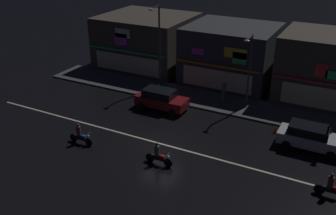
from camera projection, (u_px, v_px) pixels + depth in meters
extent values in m
plane|color=black|center=(162.00, 144.00, 26.46)|extent=(140.00, 140.00, 0.00)
cube|color=beige|center=(162.00, 144.00, 26.45)|extent=(30.37, 0.16, 0.01)
cube|color=#424447|center=(207.00, 100.00, 33.12)|extent=(31.97, 3.87, 0.14)
cube|color=#4C443A|center=(148.00, 40.00, 40.94)|extent=(9.20, 8.25, 5.35)
cube|color=#33E572|center=(126.00, 51.00, 37.57)|extent=(8.74, 0.24, 0.12)
cube|color=white|center=(122.00, 33.00, 37.01)|extent=(1.70, 0.08, 0.88)
cube|color=#D83FD8|center=(121.00, 39.00, 37.37)|extent=(1.47, 0.08, 1.15)
cube|color=beige|center=(127.00, 64.00, 38.17)|extent=(7.36, 0.06, 1.80)
cube|color=#383A3F|center=(231.00, 54.00, 36.52)|extent=(8.16, 7.32, 5.39)
cube|color=orange|center=(217.00, 66.00, 33.54)|extent=(7.75, 0.24, 0.12)
cube|color=#D83FD8|center=(198.00, 51.00, 33.93)|extent=(1.21, 0.08, 0.58)
cube|color=yellow|center=(235.00, 53.00, 32.33)|extent=(2.01, 0.08, 0.88)
cube|color=#33E572|center=(239.00, 58.00, 32.34)|extent=(1.24, 0.08, 1.02)
cube|color=beige|center=(216.00, 80.00, 34.14)|extent=(6.53, 0.06, 1.80)
cube|color=red|center=(333.00, 85.00, 29.50)|extent=(9.05, 0.24, 0.12)
cube|color=red|center=(321.00, 70.00, 29.55)|extent=(0.96, 0.08, 1.12)
cube|color=beige|center=(330.00, 100.00, 30.10)|extent=(7.62, 0.06, 1.80)
cylinder|color=#47494C|center=(159.00, 47.00, 34.25)|extent=(0.16, 0.16, 7.52)
cube|color=#47494C|center=(155.00, 7.00, 32.13)|extent=(0.10, 1.40, 0.10)
ellipsoid|color=#F9E099|center=(151.00, 10.00, 31.60)|extent=(0.44, 0.32, 0.20)
cylinder|color=#47494C|center=(249.00, 72.00, 30.32)|extent=(0.16, 0.16, 6.13)
cube|color=#47494C|center=(250.00, 38.00, 28.50)|extent=(0.10, 1.40, 0.10)
ellipsoid|color=#F9E099|center=(247.00, 41.00, 27.97)|extent=(0.44, 0.32, 0.20)
cylinder|color=#4C664C|center=(224.00, 92.00, 32.57)|extent=(0.33, 0.33, 1.51)
sphere|color=tan|center=(224.00, 83.00, 32.20)|extent=(0.22, 0.22, 0.22)
cube|color=maroon|center=(162.00, 101.00, 31.38)|extent=(4.30, 1.78, 0.76)
cube|color=black|center=(159.00, 93.00, 31.18)|extent=(2.58, 1.57, 0.60)
cube|color=#F9F2CC|center=(188.00, 102.00, 30.93)|extent=(0.08, 0.20, 0.12)
cube|color=#F9F2CC|center=(182.00, 108.00, 29.96)|extent=(0.08, 0.20, 0.12)
cylinder|color=black|center=(182.00, 105.00, 31.65)|extent=(0.62, 0.20, 0.62)
cylinder|color=black|center=(172.00, 113.00, 30.23)|extent=(0.62, 0.20, 0.62)
cylinder|color=black|center=(152.00, 98.00, 32.85)|extent=(0.62, 0.20, 0.62)
cylinder|color=black|center=(142.00, 106.00, 31.42)|extent=(0.62, 0.20, 0.62)
cube|color=silver|center=(311.00, 139.00, 25.68)|extent=(4.30, 1.78, 0.76)
cube|color=black|center=(309.00, 130.00, 25.48)|extent=(2.58, 1.57, 0.60)
cylinder|color=black|center=(334.00, 143.00, 25.96)|extent=(0.62, 0.20, 0.62)
cylinder|color=black|center=(331.00, 156.00, 24.53)|extent=(0.62, 0.20, 0.62)
cylinder|color=black|center=(291.00, 134.00, 27.15)|extent=(0.62, 0.20, 0.62)
cylinder|color=black|center=(286.00, 145.00, 25.72)|extent=(0.62, 0.20, 0.62)
cylinder|color=black|center=(168.00, 163.00, 23.82)|extent=(0.60, 0.08, 0.60)
cylinder|color=black|center=(150.00, 157.00, 24.37)|extent=(0.60, 0.10, 0.60)
cube|color=black|center=(159.00, 159.00, 24.05)|extent=(1.30, 0.14, 0.20)
ellipsoid|color=red|center=(162.00, 156.00, 23.87)|extent=(0.44, 0.26, 0.24)
cube|color=black|center=(156.00, 156.00, 24.07)|extent=(0.56, 0.22, 0.10)
cylinder|color=slate|center=(167.00, 155.00, 23.61)|extent=(0.03, 0.60, 0.03)
sphere|color=white|center=(169.00, 157.00, 23.61)|extent=(0.14, 0.14, 0.14)
cylinder|color=#4C664C|center=(157.00, 151.00, 23.88)|extent=(0.32, 0.32, 0.70)
sphere|color=#333338|center=(157.00, 144.00, 23.68)|extent=(0.22, 0.22, 0.22)
cylinder|color=black|center=(89.00, 142.00, 26.14)|extent=(0.60, 0.08, 0.60)
cylinder|color=black|center=(74.00, 137.00, 26.69)|extent=(0.60, 0.10, 0.60)
cube|color=black|center=(81.00, 138.00, 26.37)|extent=(1.30, 0.14, 0.20)
ellipsoid|color=#1E4CB2|center=(83.00, 136.00, 26.20)|extent=(0.44, 0.26, 0.24)
cube|color=black|center=(79.00, 136.00, 26.39)|extent=(0.56, 0.22, 0.10)
cylinder|color=slate|center=(87.00, 135.00, 25.93)|extent=(0.03, 0.60, 0.03)
sphere|color=white|center=(89.00, 136.00, 25.93)|extent=(0.14, 0.14, 0.14)
cylinder|color=brown|center=(79.00, 131.00, 26.20)|extent=(0.32, 0.32, 0.70)
sphere|color=#333338|center=(78.00, 125.00, 26.01)|extent=(0.22, 0.22, 0.22)
cylinder|color=black|center=(319.00, 189.00, 21.40)|extent=(0.60, 0.10, 0.60)
cube|color=black|center=(332.00, 191.00, 21.09)|extent=(1.30, 0.14, 0.20)
ellipsoid|color=red|center=(336.00, 189.00, 20.91)|extent=(0.44, 0.26, 0.24)
cube|color=black|center=(328.00, 188.00, 21.11)|extent=(0.56, 0.22, 0.10)
cylinder|color=brown|center=(331.00, 182.00, 20.92)|extent=(0.32, 0.32, 0.70)
sphere|color=#333338|center=(332.00, 175.00, 20.72)|extent=(0.22, 0.22, 0.22)
cone|color=orange|center=(276.00, 130.00, 27.79)|extent=(0.36, 0.36, 0.55)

